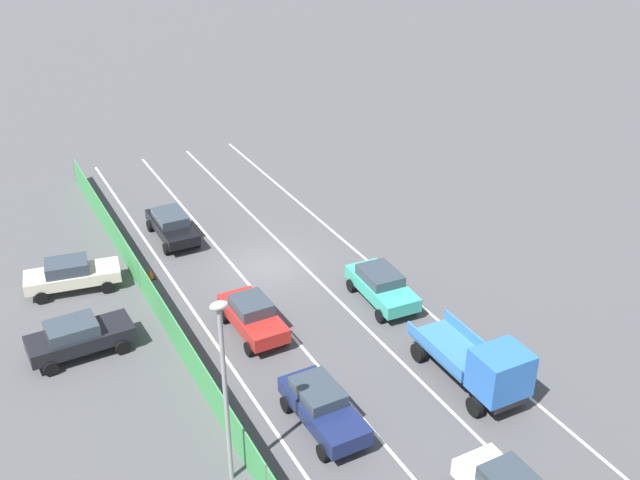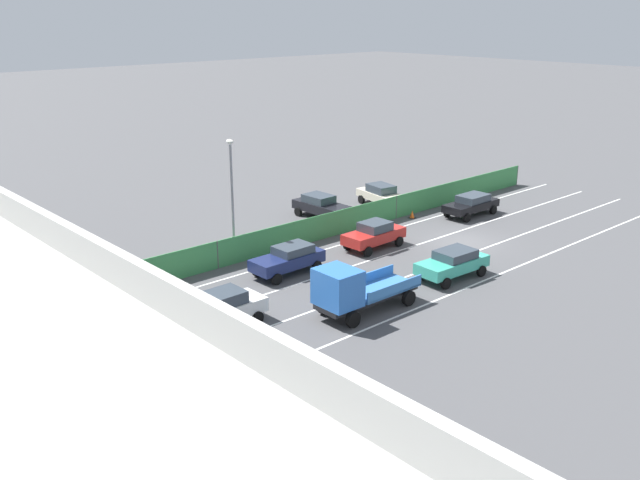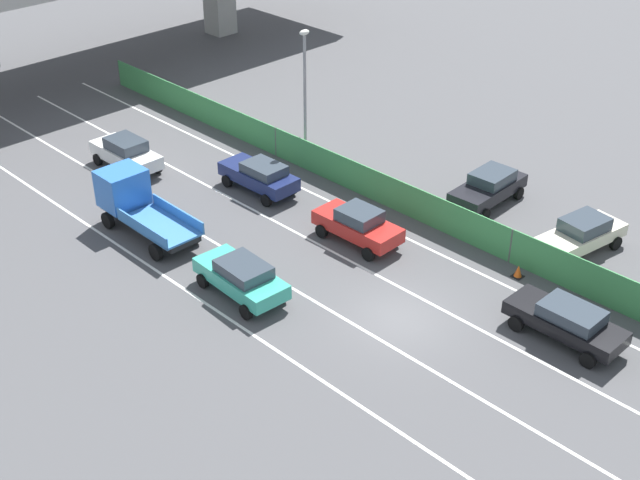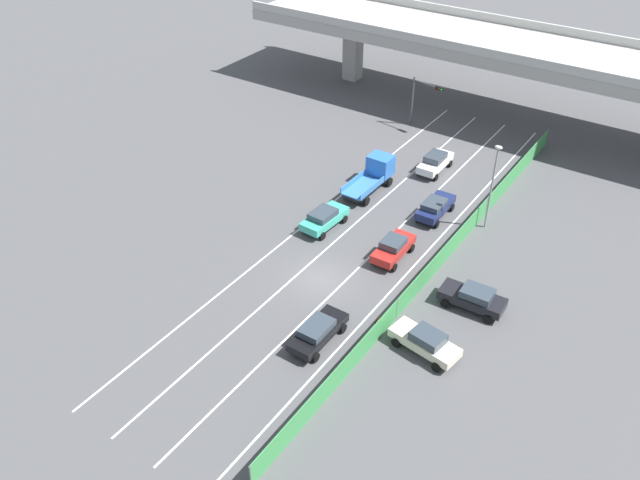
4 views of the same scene
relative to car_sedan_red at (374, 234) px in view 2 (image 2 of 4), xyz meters
The scene contains 17 objects.
ground_plane 6.16m from the car_sedan_red, 120.60° to the right, with size 300.00×300.00×0.00m, color #4C4C4F.
lane_line_left_edge 8.27m from the car_sedan_red, 167.64° to the left, with size 0.14×50.00×0.01m, color silver.
lane_line_mid_left 5.14m from the car_sedan_red, 159.64° to the left, with size 0.14×50.00×0.01m, color silver.
lane_line_mid_right 2.46m from the car_sedan_red, 129.56° to the left, with size 0.14×50.00×0.01m, color silver.
lane_line_right_edge 2.70m from the car_sedan_red, 43.81° to the left, with size 0.14×50.00×0.01m, color silver.
green_fence 3.92m from the car_sedan_red, 26.70° to the left, with size 0.10×46.10×1.68m.
car_sedan_red is the anchor object (origin of this frame).
car_sedan_white 14.17m from the car_sedan_red, 103.31° to the left, with size 1.96×4.48×1.76m.
car_sedan_black 10.60m from the car_sedan_red, 87.97° to the right, with size 1.98×4.63×1.54m.
car_taxi_teal 6.55m from the car_sedan_red, behind, with size 2.22×4.48×1.61m.
car_sedan_navy 6.89m from the car_sedan_red, 89.18° to the left, with size 1.99×4.41×1.63m.
flatbed_truck_blue 10.49m from the car_sedan_red, 127.83° to the left, with size 2.36×5.79×2.64m.
parked_sedan_cream 9.97m from the car_sedan_red, 49.54° to the right, with size 4.76×2.50×1.65m.
parked_sedan_dark 7.54m from the car_sedan_red, 15.45° to the right, with size 4.50×2.14×1.66m.
traffic_light 22.91m from the car_sedan_red, 111.70° to the left, with size 3.71×0.99×5.16m.
street_lamp 9.49m from the car_sedan_red, 61.87° to the left, with size 0.60×0.36×7.29m.
traffic_cone 7.42m from the car_sedan_red, 67.95° to the right, with size 0.47×0.47×0.58m.
Camera 2 is at (-25.98, 35.86, 14.43)m, focal length 39.48 mm.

